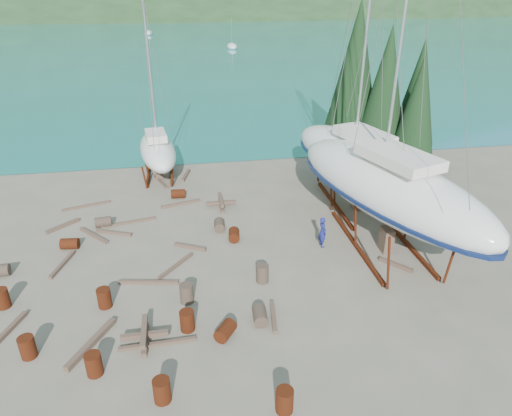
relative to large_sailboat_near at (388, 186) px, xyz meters
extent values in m
plane|color=#615D4D|center=(-8.37, -1.62, -3.35)|extent=(600.00, 600.00, 0.00)
plane|color=teal|center=(-8.37, 313.38, -3.34)|extent=(700.00, 700.00, 0.00)
ellipsoid|color=black|center=(-8.37, 318.38, -3.35)|extent=(800.00, 360.00, 110.00)
cube|color=beige|center=(-68.37, 188.38, -1.35)|extent=(6.00, 5.00, 4.00)
cube|color=#A54C2D|center=(-68.37, 188.38, 1.45)|extent=(6.60, 5.60, 1.60)
cube|color=beige|center=(-28.37, 188.38, -1.35)|extent=(6.00, 5.00, 4.00)
cube|color=#A54C2D|center=(-28.37, 188.38, 1.45)|extent=(6.60, 5.60, 1.60)
cube|color=beige|center=(21.63, 188.38, -1.35)|extent=(6.00, 5.00, 4.00)
cube|color=#A54C2D|center=(21.63, 188.38, 1.45)|extent=(6.60, 5.60, 1.60)
cylinder|color=black|center=(4.13, 10.38, -2.55)|extent=(0.36, 0.36, 1.60)
cone|color=black|center=(4.13, 10.38, 2.45)|extent=(3.60, 3.60, 8.40)
cylinder|color=black|center=(5.63, 8.38, -2.67)|extent=(0.36, 0.36, 1.36)
cone|color=black|center=(5.63, 8.38, 1.58)|extent=(3.06, 3.06, 7.14)
cylinder|color=black|center=(2.63, 12.38, -2.43)|extent=(0.36, 0.36, 1.84)
cone|color=black|center=(2.63, 12.38, 3.32)|extent=(4.14, 4.14, 9.66)
cylinder|color=black|center=(7.13, 11.38, -2.63)|extent=(0.36, 0.36, 1.44)
cone|color=black|center=(7.13, 11.38, 1.87)|extent=(3.24, 3.24, 7.56)
ellipsoid|color=silver|center=(1.63, 78.38, -2.97)|extent=(2.00, 5.00, 1.40)
cylinder|color=silver|center=(1.63, 78.38, -0.12)|extent=(0.08, 0.08, 5.00)
ellipsoid|color=silver|center=(-16.37, 108.38, -2.97)|extent=(2.00, 5.00, 1.40)
cylinder|color=silver|center=(-16.37, 108.38, -0.12)|extent=(0.08, 0.08, 5.00)
ellipsoid|color=silver|center=(0.00, 0.02, -0.04)|extent=(7.73, 13.77, 3.08)
cube|color=#0D1A42|center=(0.00, -0.64, -1.13)|extent=(0.97, 2.34, 1.00)
cube|color=silver|center=(0.00, -0.64, 1.75)|extent=(3.24, 4.43, 0.50)
cube|color=#5D230F|center=(-1.35, 0.02, -3.25)|extent=(0.18, 7.27, 0.20)
cube|color=#5D230F|center=(1.35, 0.02, -3.25)|extent=(0.18, 7.27, 0.20)
cube|color=brown|center=(0.00, -0.64, -2.72)|extent=(0.50, 0.80, 1.26)
ellipsoid|color=silver|center=(0.30, 4.81, -0.36)|extent=(6.54, 12.20, 2.77)
cube|color=#0D1A42|center=(0.30, 4.22, -1.30)|extent=(0.83, 2.10, 1.00)
cube|color=silver|center=(0.30, 4.22, 1.27)|extent=(2.78, 3.90, 0.50)
cylinder|color=silver|center=(0.30, 5.40, 8.15)|extent=(0.14, 0.14, 14.06)
cube|color=#5D230F|center=(-0.90, 4.81, -3.25)|extent=(0.18, 6.44, 0.20)
cube|color=#5D230F|center=(1.49, 4.81, -3.25)|extent=(0.18, 6.44, 0.20)
cube|color=brown|center=(0.30, 4.22, -2.80)|extent=(0.50, 0.80, 1.10)
ellipsoid|color=silver|center=(-11.60, 11.43, -1.45)|extent=(3.26, 7.63, 1.90)
cube|color=#0D1A42|center=(-11.60, 11.06, -1.95)|extent=(0.42, 1.35, 1.00)
cube|color=silver|center=(-11.60, 11.06, -0.25)|extent=(1.55, 2.36, 0.50)
cylinder|color=silver|center=(-11.60, 11.80, 4.04)|extent=(0.14, 0.14, 8.87)
cube|color=#5D230F|center=(-12.42, 11.43, -3.25)|extent=(0.18, 4.06, 0.20)
cube|color=#5D230F|center=(-10.79, 11.43, -3.25)|extent=(0.18, 4.06, 0.20)
cube|color=brown|center=(-11.60, 11.06, -3.12)|extent=(0.50, 0.80, 0.45)
imported|color=navy|center=(-3.09, 0.33, -2.51)|extent=(0.45, 0.64, 1.66)
cylinder|color=#5D230F|center=(-13.51, -6.70, -2.91)|extent=(0.58, 0.58, 0.88)
cylinder|color=#2D2823|center=(-7.30, -4.97, -3.06)|extent=(0.63, 0.91, 0.58)
cylinder|color=#5D230F|center=(-15.99, 2.23, -3.06)|extent=(0.94, 0.67, 0.58)
cylinder|color=#5D230F|center=(-11.14, -8.25, -2.91)|extent=(0.58, 0.58, 0.88)
cylinder|color=#5D230F|center=(-10.38, 7.54, -3.06)|extent=(0.92, 0.63, 0.58)
cylinder|color=#2D2823|center=(-6.71, -2.25, -2.91)|extent=(0.58, 0.58, 0.88)
cylinder|color=#5D230F|center=(-7.53, 1.73, -3.06)|extent=(0.68, 0.94, 0.58)
cylinder|color=#5D230F|center=(-7.27, -9.31, -2.91)|extent=(0.58, 0.58, 0.88)
cylinder|color=#5D230F|center=(-17.87, -2.22, -2.91)|extent=(0.58, 0.58, 0.88)
cylinder|color=#2D2823|center=(-14.60, 4.40, -3.06)|extent=(0.94, 0.68, 0.58)
cylinder|color=#5D230F|center=(-10.21, -4.95, -2.91)|extent=(0.58, 0.58, 0.88)
cylinder|color=#2D2823|center=(-8.19, 2.95, -3.06)|extent=(0.64, 0.92, 0.58)
cylinder|color=#5D230F|center=(-8.78, -5.61, -3.06)|extent=(0.98, 1.05, 0.58)
cylinder|color=#5D230F|center=(-16.02, -5.43, -2.91)|extent=(0.58, 0.58, 0.88)
cylinder|color=#5D230F|center=(-13.62, -2.91, -2.91)|extent=(0.58, 0.58, 0.88)
cylinder|color=#2D2823|center=(-10.18, -3.17, -2.91)|extent=(0.58, 0.58, 0.88)
cube|color=brown|center=(-15.97, 7.17, -3.28)|extent=(2.77, 0.98, 0.14)
cube|color=brown|center=(-0.09, -2.13, -3.25)|extent=(1.23, 1.44, 0.19)
cube|color=brown|center=(-16.86, 4.69, -3.25)|extent=(1.61, 1.45, 0.19)
cube|color=brown|center=(-11.38, -5.66, -3.27)|extent=(2.91, 0.26, 0.15)
cube|color=brown|center=(-13.95, 3.42, -3.26)|extent=(1.98, 0.94, 0.17)
cube|color=brown|center=(-11.88, -1.56, -3.27)|extent=(2.75, 0.66, 0.16)
cube|color=brown|center=(-9.80, 11.02, -3.25)|extent=(0.69, 2.00, 0.19)
cube|color=brown|center=(-6.72, -4.87, -3.26)|extent=(0.42, 1.92, 0.17)
cube|color=brown|center=(-9.88, 1.21, -3.25)|extent=(1.63, 0.97, 0.19)
cube|color=brown|center=(-11.54, 10.24, -3.27)|extent=(1.00, 2.34, 0.15)
cube|color=brown|center=(-10.25, 6.51, -3.27)|extent=(2.42, 0.85, 0.16)
cube|color=brown|center=(-10.62, -0.39, -3.27)|extent=(1.71, 2.00, 0.15)
cube|color=brown|center=(-16.08, 0.61, -3.26)|extent=(0.81, 2.23, 0.17)
cube|color=brown|center=(-17.29, -4.18, -3.25)|extent=(1.10, 2.61, 0.18)
cube|color=brown|center=(-13.24, 4.54, -3.27)|extent=(3.01, 0.77, 0.15)
cube|color=brown|center=(-13.86, -5.25, -3.23)|extent=(1.57, 2.55, 0.23)
cube|color=brown|center=(-15.00, 3.33, -3.27)|extent=(1.73, 1.93, 0.16)
cube|color=brown|center=(-11.85, -5.35, -3.25)|extent=(0.20, 1.80, 0.20)
cube|color=brown|center=(-11.85, -5.35, -3.05)|extent=(1.80, 0.20, 0.20)
cube|color=brown|center=(-11.85, -5.35, -2.85)|extent=(0.20, 1.80, 0.20)
cube|color=brown|center=(-7.82, 5.75, -3.25)|extent=(0.20, 1.80, 0.20)
cube|color=brown|center=(-7.82, 5.75, -3.05)|extent=(1.80, 0.20, 0.20)
cube|color=brown|center=(-7.82, 5.75, -2.85)|extent=(0.20, 1.80, 0.20)
camera|label=1|loc=(-9.88, -19.28, 9.09)|focal=32.00mm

